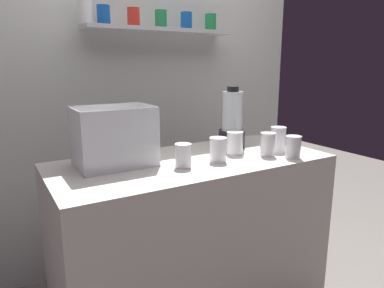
{
  "coord_description": "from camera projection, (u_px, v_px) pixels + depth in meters",
  "views": [
    {
      "loc": [
        -0.88,
        -1.49,
        1.38
      ],
      "look_at": [
        0.0,
        0.0,
        0.98
      ],
      "focal_mm": 33.08,
      "sensor_mm": 36.0,
      "label": 1
    }
  ],
  "objects": [
    {
      "name": "juice_cup_carrot_left",
      "position": [
        218.0,
        151.0,
        1.74
      ],
      "size": [
        0.09,
        0.09,
        0.12
      ],
      "color": "white",
      "rests_on": "counter"
    },
    {
      "name": "carrot_display_bin",
      "position": [
        115.0,
        147.0,
        1.67
      ],
      "size": [
        0.36,
        0.25,
        0.28
      ],
      "color": "white",
      "rests_on": "counter"
    },
    {
      "name": "juice_cup_orange_rightmost",
      "position": [
        278.0,
        140.0,
        1.95
      ],
      "size": [
        0.09,
        0.09,
        0.14
      ],
      "color": "white",
      "rests_on": "counter"
    },
    {
      "name": "blender_pitcher",
      "position": [
        232.0,
        122.0,
        2.03
      ],
      "size": [
        0.15,
        0.15,
        0.35
      ],
      "color": "black",
      "rests_on": "counter"
    },
    {
      "name": "juice_cup_carrot_middle",
      "position": [
        235.0,
        144.0,
        1.88
      ],
      "size": [
        0.09,
        0.09,
        0.12
      ],
      "color": "white",
      "rests_on": "counter"
    },
    {
      "name": "counter",
      "position": [
        192.0,
        240.0,
        1.89
      ],
      "size": [
        1.4,
        0.64,
        0.9
      ],
      "primitive_type": "cube",
      "color": "beige",
      "rests_on": "ground_plane"
    },
    {
      "name": "juice_cup_mango_right",
      "position": [
        268.0,
        146.0,
        1.85
      ],
      "size": [
        0.08,
        0.08,
        0.12
      ],
      "color": "white",
      "rests_on": "counter"
    },
    {
      "name": "juice_cup_beet_far_right",
      "position": [
        293.0,
        148.0,
        1.81
      ],
      "size": [
        0.08,
        0.08,
        0.11
      ],
      "color": "white",
      "rests_on": "counter"
    },
    {
      "name": "back_wall_unit",
      "position": [
        134.0,
        81.0,
        2.36
      ],
      "size": [
        2.6,
        0.24,
        2.5
      ],
      "color": "silver",
      "rests_on": "ground_plane"
    },
    {
      "name": "juice_cup_orange_far_left",
      "position": [
        183.0,
        157.0,
        1.65
      ],
      "size": [
        0.08,
        0.08,
        0.11
      ],
      "color": "white",
      "rests_on": "counter"
    }
  ]
}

